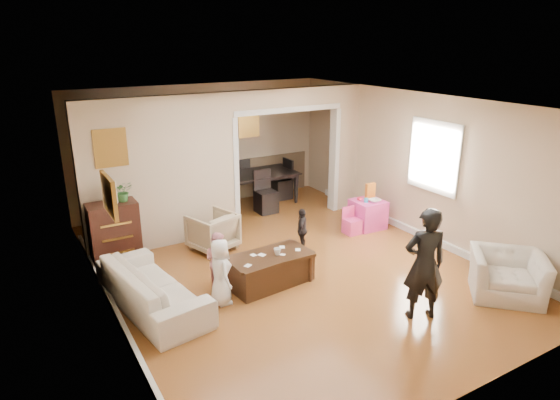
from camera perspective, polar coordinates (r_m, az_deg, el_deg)
floor at (r=7.88m, az=0.74°, el=-7.65°), size 7.00×7.00×0.00m
partition_left at (r=8.46m, az=-13.66°, el=3.08°), size 2.75×0.18×2.60m
partition_right at (r=10.20m, az=7.51°, el=6.06°), size 0.55×0.18×2.60m
partition_header at (r=9.24m, az=0.88°, el=12.00°), size 2.22×0.18×0.35m
window_pane at (r=8.75m, az=17.76°, el=4.91°), size 0.03×0.95×1.10m
framed_art_partition at (r=8.05m, az=-19.37°, el=5.82°), size 0.45×0.03×0.55m
framed_art_sofa_wall at (r=5.78m, az=-19.53°, el=0.53°), size 0.03×0.55×0.40m
framed_art_alcove at (r=10.77m, az=-3.72°, el=9.00°), size 0.45×0.03×0.55m
sofa at (r=6.83m, az=-14.86°, el=-9.87°), size 1.11×2.16×0.60m
armchair_back at (r=8.41m, az=-7.95°, el=-3.67°), size 0.88×0.90×0.65m
armchair_front at (r=7.59m, az=25.22°, el=-8.02°), size 1.29×1.28×0.63m
dresser at (r=8.15m, az=-18.93°, el=-3.81°), size 0.76×0.42×1.04m
table_lamp at (r=7.93m, az=-19.45°, el=0.87°), size 0.22×0.22×0.36m
potted_plant at (r=7.97m, az=-18.04°, el=0.97°), size 0.29×0.25×0.32m
coffee_table at (r=7.23m, az=-1.20°, el=-8.16°), size 1.29×0.74×0.46m
coffee_cup at (r=7.12m, az=-0.31°, el=-6.11°), size 0.12×0.12×0.10m
play_table at (r=9.44m, az=10.30°, el=-1.63°), size 0.58×0.58×0.54m
cereal_box at (r=9.46m, az=10.61°, el=1.07°), size 0.20×0.08×0.30m
cyan_cup at (r=9.24m, az=10.13°, el=-0.03°), size 0.08×0.08×0.08m
toy_block at (r=9.36m, az=9.37°, el=0.15°), size 0.09×0.08×0.05m
play_bowl at (r=9.29m, az=11.11°, el=-0.07°), size 0.23×0.23×0.05m
dining_table at (r=10.62m, az=-3.34°, el=1.36°), size 2.03×1.21×0.69m
adult_person at (r=6.46m, az=16.67°, el=-7.24°), size 0.65×0.54×1.52m
child_kneel_a at (r=6.67m, az=-7.02°, el=-8.42°), size 0.33×0.48×0.94m
child_kneel_b at (r=7.12m, az=-7.36°, el=-7.02°), size 0.47×0.52×0.86m
child_toddler at (r=8.25m, az=2.62°, el=-3.53°), size 0.44×0.45×0.76m
craft_papers at (r=7.15m, az=-1.13°, el=-6.42°), size 1.01×0.42×0.00m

